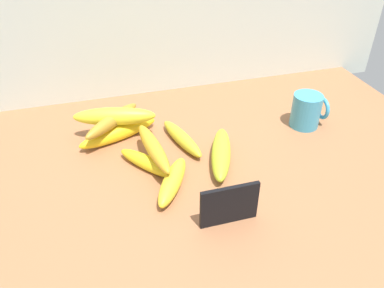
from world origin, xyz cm
name	(u,v)px	position (x,y,z in cm)	size (l,w,h in cm)	color
counter_top	(228,166)	(0.00, 0.00, 1.50)	(110.00, 76.00, 3.00)	#935E3C
chalkboard_sign	(229,206)	(-6.51, -17.19, 6.86)	(11.00, 1.80, 8.40)	black
coffee_mug	(307,110)	(24.27, 8.84, 7.32)	(8.78, 7.28, 8.63)	teal
banana_0	(221,153)	(-1.62, 0.52, 5.11)	(19.19, 4.23, 4.23)	#A9C42A
banana_1	(119,133)	(-22.48, 15.67, 4.85)	(20.31, 3.70, 3.70)	yellow
banana_2	(172,181)	(-14.24, -5.41, 4.85)	(15.35, 3.70, 3.70)	yellow
banana_3	(182,138)	(-8.31, 9.47, 4.60)	(17.10, 3.21, 3.21)	gold
banana_4	(150,164)	(-17.55, 1.91, 4.60)	(16.65, 3.21, 3.21)	yellow
banana_5	(154,148)	(-16.26, 3.07, 7.83)	(18.94, 3.25, 3.25)	gold
banana_6	(114,116)	(-22.90, 16.84, 8.85)	(19.57, 4.31, 4.31)	yellow
banana_7	(112,120)	(-23.54, 16.03, 8.31)	(18.04, 3.22, 3.22)	#A67B25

